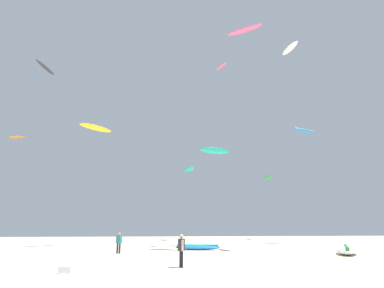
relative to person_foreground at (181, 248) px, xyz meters
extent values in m
plane|color=beige|center=(1.87, -5.54, -0.97)|extent=(120.00, 120.00, 0.00)
cylinder|color=black|center=(-0.02, 0.09, -0.56)|extent=(0.15, 0.15, 0.82)
cylinder|color=black|center=(0.02, -0.09, -0.56)|extent=(0.15, 0.15, 0.82)
cylinder|color=#2D2D33|center=(0.00, 0.00, 0.16)|extent=(0.38, 0.38, 0.62)
cylinder|color=beige|center=(-0.04, 0.22, 0.13)|extent=(0.11, 0.11, 0.57)
cylinder|color=beige|center=(0.04, -0.22, 0.13)|extent=(0.11, 0.11, 0.57)
sphere|color=beige|center=(0.00, 0.00, 0.58)|extent=(0.22, 0.22, 0.22)
cylinder|color=#2D2D33|center=(-4.14, 9.41, -0.58)|extent=(0.15, 0.15, 0.78)
cylinder|color=#2D2D33|center=(-4.32, 9.40, -0.58)|extent=(0.15, 0.15, 0.78)
cylinder|color=teal|center=(-4.23, 9.41, 0.10)|extent=(0.36, 0.36, 0.59)
cylinder|color=tan|center=(-4.02, 9.42, 0.08)|extent=(0.10, 0.10, 0.54)
cylinder|color=tan|center=(-4.44, 9.40, 0.08)|extent=(0.10, 0.10, 0.54)
sphere|color=tan|center=(-4.23, 9.41, 0.51)|extent=(0.21, 0.21, 0.21)
ellipsoid|color=blue|center=(2.51, 12.65, -0.75)|extent=(4.25, 1.95, 0.48)
cylinder|color=#19B29E|center=(2.51, 12.65, -0.56)|extent=(3.73, 0.92, 0.18)
ellipsoid|color=white|center=(13.39, 6.84, -0.68)|extent=(3.97, 5.39, 0.64)
cylinder|color=green|center=(13.39, 6.84, -0.44)|extent=(2.64, 4.38, 0.23)
cube|color=white|center=(-5.40, -1.56, -0.81)|extent=(0.56, 0.36, 0.32)
ellipsoid|color=yellow|center=(-8.87, 20.42, 12.70)|extent=(4.05, 3.91, 0.56)
ellipsoid|color=#E5598C|center=(7.96, 12.95, 22.50)|extent=(4.06, 3.46, 0.62)
ellipsoid|color=blue|center=(18.73, 22.60, 13.95)|extent=(4.07, 2.64, 0.62)
cylinder|color=yellow|center=(18.73, 22.60, 14.13)|extent=(3.39, 1.61, 0.17)
ellipsoid|color=orange|center=(-18.76, 22.33, 11.78)|extent=(2.43, 1.17, 0.60)
cylinder|color=#19B29E|center=(-18.76, 22.33, 11.88)|extent=(2.12, 0.59, 0.10)
ellipsoid|color=white|center=(12.45, 11.51, 19.62)|extent=(1.11, 2.94, 0.29)
cylinder|color=purple|center=(12.45, 11.51, 19.75)|extent=(0.41, 2.64, 0.13)
ellipsoid|color=#E5598C|center=(6.35, 18.21, 20.69)|extent=(1.36, 2.26, 0.38)
ellipsoid|color=#2D2D33|center=(-14.33, 17.00, 18.63)|extent=(1.75, 3.70, 0.83)
ellipsoid|color=#19B29E|center=(4.03, 35.07, 10.45)|extent=(2.12, 4.55, 0.64)
ellipsoid|color=green|center=(18.01, 35.93, 9.40)|extent=(1.28, 3.37, 0.47)
cylinder|color=#19B29E|center=(18.01, 35.93, 9.54)|extent=(0.44, 3.02, 0.14)
ellipsoid|color=#19B29E|center=(5.63, 19.91, 10.12)|extent=(4.10, 2.22, 0.82)
camera|label=1|loc=(-1.41, -17.46, 1.07)|focal=29.73mm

